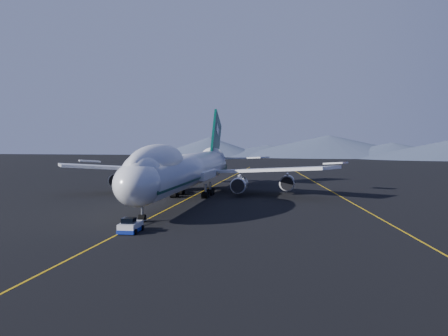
# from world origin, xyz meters

# --- Properties ---
(ground) EXTENTS (500.00, 500.00, 0.00)m
(ground) POSITION_xyz_m (0.00, 0.00, 0.00)
(ground) COLOR black
(ground) RESTS_ON ground
(taxiway_line_main) EXTENTS (0.25, 220.00, 0.01)m
(taxiway_line_main) POSITION_xyz_m (0.00, 0.00, 0.01)
(taxiway_line_main) COLOR gold
(taxiway_line_main) RESTS_ON ground
(taxiway_line_side) EXTENTS (28.08, 198.09, 0.01)m
(taxiway_line_side) POSITION_xyz_m (30.00, 10.00, 0.01)
(taxiway_line_side) COLOR gold
(taxiway_line_side) RESTS_ON ground
(boeing_747) EXTENTS (59.62, 72.43, 19.37)m
(boeing_747) POSITION_xyz_m (0.00, 0.03, 5.81)
(boeing_747) COLOR silver
(boeing_747) RESTS_ON ground
(pushback_tug) EXTENTS (2.67, 4.50, 1.93)m
(pushback_tug) POSITION_xyz_m (1.03, -34.09, 0.61)
(pushback_tug) COLOR silver
(pushback_tug) RESTS_ON ground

